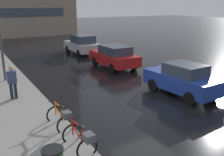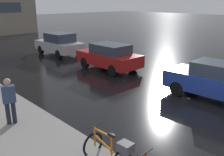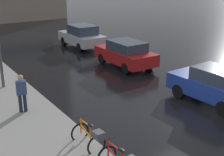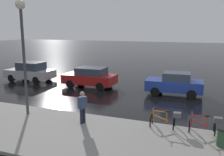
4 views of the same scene
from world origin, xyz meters
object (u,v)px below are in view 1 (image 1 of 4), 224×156
at_px(bicycle_nearest, 81,139).
at_px(bicycle_second, 62,118).
at_px(car_silver, 82,44).
at_px(pedestrian, 12,82).
at_px(car_blue, 183,79).
at_px(car_red, 114,56).

distance_m(bicycle_nearest, bicycle_second, 1.69).
relative_size(bicycle_second, car_silver, 0.33).
xyz_separation_m(car_silver, pedestrian, (-7.55, -9.06, 0.12)).
bearing_deg(car_blue, car_silver, 88.75).
relative_size(car_red, car_silver, 0.98).
distance_m(bicycle_nearest, car_blue, 6.70).
bearing_deg(car_red, car_blue, -90.37).
height_order(car_silver, pedestrian, pedestrian).
relative_size(car_blue, pedestrian, 2.29).
xyz_separation_m(bicycle_second, car_silver, (6.60, 12.81, 0.35)).
relative_size(bicycle_nearest, car_silver, 0.33).
bearing_deg(bicycle_nearest, bicycle_second, 89.66).
bearing_deg(car_silver, car_blue, -91.25).
height_order(bicycle_nearest, car_blue, car_blue).
xyz_separation_m(car_red, car_silver, (0.23, 5.90, 0.03)).
xyz_separation_m(bicycle_second, pedestrian, (-0.94, 3.75, 0.47)).
xyz_separation_m(car_red, pedestrian, (-7.32, -3.16, 0.15)).
distance_m(bicycle_nearest, car_red, 10.72).
distance_m(car_silver, pedestrian, 11.79).
distance_m(bicycle_second, car_red, 9.41).
bearing_deg(pedestrian, car_red, 23.38).
distance_m(bicycle_nearest, pedestrian, 5.54).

